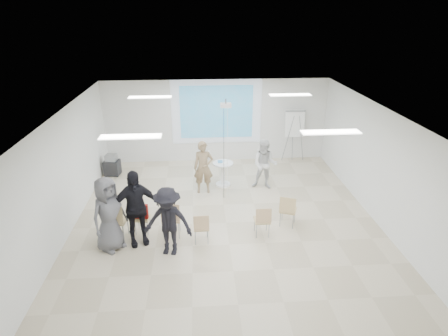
{
  "coord_description": "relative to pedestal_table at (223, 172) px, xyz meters",
  "views": [
    {
      "loc": [
        -0.68,
        -8.56,
        5.3
      ],
      "look_at": [
        0.0,
        0.8,
        1.25
      ],
      "focal_mm": 30.0,
      "sensor_mm": 36.0,
      "label": 1
    }
  ],
  "objects": [
    {
      "name": "floor",
      "position": [
        -0.08,
        -2.31,
        -0.5
      ],
      "size": [
        8.0,
        9.0,
        0.1
      ],
      "primitive_type": "cube",
      "color": "beige",
      "rests_on": "ground"
    },
    {
      "name": "ceiling",
      "position": [
        -0.08,
        -2.31,
        2.6
      ],
      "size": [
        8.0,
        9.0,
        0.1
      ],
      "primitive_type": "cube",
      "color": "white",
      "rests_on": "wall_back"
    },
    {
      "name": "wall_back",
      "position": [
        -0.08,
        2.24,
        1.05
      ],
      "size": [
        8.0,
        0.1,
        3.0
      ],
      "primitive_type": "cube",
      "color": "silver",
      "rests_on": "floor"
    },
    {
      "name": "wall_left",
      "position": [
        -4.13,
        -2.31,
        1.05
      ],
      "size": [
        0.1,
        9.0,
        3.0
      ],
      "primitive_type": "cube",
      "color": "silver",
      "rests_on": "floor"
    },
    {
      "name": "wall_right",
      "position": [
        3.97,
        -2.31,
        1.05
      ],
      "size": [
        0.1,
        9.0,
        3.0
      ],
      "primitive_type": "cube",
      "color": "silver",
      "rests_on": "floor"
    },
    {
      "name": "projection_halo",
      "position": [
        -0.08,
        2.18,
        1.4
      ],
      "size": [
        3.2,
        0.01,
        2.3
      ],
      "primitive_type": "cube",
      "color": "silver",
      "rests_on": "wall_back"
    },
    {
      "name": "projection_image",
      "position": [
        -0.08,
        2.16,
        1.4
      ],
      "size": [
        2.6,
        0.01,
        1.9
      ],
      "primitive_type": "cube",
      "color": "#3791BC",
      "rests_on": "wall_back"
    },
    {
      "name": "pedestal_table",
      "position": [
        0.0,
        0.0,
        0.0
      ],
      "size": [
        0.66,
        0.66,
        0.81
      ],
      "rotation": [
        0.0,
        0.0,
        -0.01
      ],
      "color": "white",
      "rests_on": "floor"
    },
    {
      "name": "player_left",
      "position": [
        -0.63,
        -0.42,
        0.48
      ],
      "size": [
        0.69,
        0.47,
        1.86
      ],
      "primitive_type": "imported",
      "rotation": [
        0.0,
        0.0,
        0.02
      ],
      "color": "#93795A",
      "rests_on": "floor"
    },
    {
      "name": "player_right",
      "position": [
        1.28,
        -0.28,
        0.44
      ],
      "size": [
        1.01,
        0.89,
        1.77
      ],
      "primitive_type": "imported",
      "rotation": [
        0.0,
        0.0,
        -0.28
      ],
      "color": "white",
      "rests_on": "floor"
    },
    {
      "name": "controller_left",
      "position": [
        -0.45,
        -0.17,
        0.78
      ],
      "size": [
        0.05,
        0.13,
        0.04
      ],
      "primitive_type": "cube",
      "rotation": [
        0.0,
        0.0,
        0.02
      ],
      "color": "white",
      "rests_on": "player_left"
    },
    {
      "name": "controller_right",
      "position": [
        1.1,
        -0.03,
        0.74
      ],
      "size": [
        0.07,
        0.12,
        0.04
      ],
      "primitive_type": "cube",
      "rotation": [
        0.0,
        0.0,
        -0.28
      ],
      "color": "white",
      "rests_on": "player_right"
    },
    {
      "name": "chair_far_left",
      "position": [
        -2.81,
        -2.89,
        0.14
      ],
      "size": [
        0.53,
        0.56,
        0.99
      ],
      "rotation": [
        0.0,
        0.0,
        -0.13
      ],
      "color": "tan",
      "rests_on": "floor"
    },
    {
      "name": "chair_left_mid",
      "position": [
        -2.23,
        -2.65,
        0.03
      ],
      "size": [
        0.42,
        0.44,
        0.8
      ],
      "rotation": [
        0.0,
        0.0,
        -0.12
      ],
      "color": "tan",
      "rests_on": "floor"
    },
    {
      "name": "chair_left_inner",
      "position": [
        -1.48,
        -2.86,
        0.13
      ],
      "size": [
        0.46,
        0.5,
        0.97
      ],
      "rotation": [
        0.0,
        0.0,
        -0.03
      ],
      "color": "tan",
      "rests_on": "floor"
    },
    {
      "name": "chair_center",
      "position": [
        -0.75,
        -3.17,
        0.02
      ],
      "size": [
        0.38,
        0.41,
        0.8
      ],
      "rotation": [
        0.0,
        0.0,
        0.03
      ],
      "color": "tan",
      "rests_on": "floor"
    },
    {
      "name": "chair_right_inner",
      "position": [
        0.77,
        -2.99,
        0.04
      ],
      "size": [
        0.39,
        0.42,
        0.83
      ],
      "rotation": [
        0.0,
        0.0,
        0.0
      ],
      "color": "tan",
      "rests_on": "floor"
    },
    {
      "name": "chair_right_far",
      "position": [
        1.5,
        -2.58,
        0.08
      ],
      "size": [
        0.55,
        0.57,
        0.88
      ],
      "rotation": [
        0.0,
        0.0,
        -0.38
      ],
      "color": "tan",
      "rests_on": "floor"
    },
    {
      "name": "red_jacket",
      "position": [
        -2.23,
        -2.8,
        0.27
      ],
      "size": [
        0.4,
        0.13,
        0.37
      ],
      "primitive_type": "cube",
      "rotation": [
        0.0,
        0.0,
        -0.12
      ],
      "color": "#A11813",
      "rests_on": "chair_left_mid"
    },
    {
      "name": "laptop",
      "position": [
        -1.48,
        -2.76,
        0.07
      ],
      "size": [
        0.36,
        0.27,
        0.03
      ],
      "primitive_type": "imported",
      "rotation": [
        0.0,
        0.0,
        3.12
      ],
      "color": "black",
      "rests_on": "chair_left_inner"
    },
    {
      "name": "audience_left",
      "position": [
        -2.28,
        -3.06,
        0.65
      ],
      "size": [
        1.45,
        1.13,
        2.19
      ],
      "primitive_type": "imported",
      "rotation": [
        0.0,
        0.0,
        0.32
      ],
      "color": "black",
      "rests_on": "floor"
    },
    {
      "name": "audience_mid",
      "position": [
        -1.49,
        -3.53,
        0.51
      ],
      "size": [
        1.35,
        0.92,
        1.91
      ],
      "primitive_type": "imported",
      "rotation": [
        0.0,
        0.0,
        -0.21
      ],
      "color": "black",
      "rests_on": "floor"
    },
    {
      "name": "audience_outer",
      "position": [
        -2.87,
        -3.23,
        0.58
      ],
      "size": [
        1.14,
        1.19,
        2.05
      ],
      "primitive_type": "imported",
      "rotation": [
        0.0,
        0.0,
        0.89
      ],
      "color": "slate",
      "rests_on": "floor"
    },
    {
      "name": "flipchart_easel",
      "position": [
        2.74,
        1.93,
        0.96
      ],
      "size": [
        0.83,
        0.62,
        1.91
      ],
      "rotation": [
        0.0,
        0.0,
        -0.04
      ],
      "color": "gray",
      "rests_on": "floor"
    },
    {
      "name": "av_cart",
      "position": [
        -3.71,
        1.06,
        -0.1
      ],
      "size": [
        0.55,
        0.47,
        0.75
      ],
      "rotation": [
        0.0,
        0.0,
        -0.15
      ],
      "color": "black",
      "rests_on": "floor"
    },
    {
      "name": "ceiling_projector",
      "position": [
        0.02,
        -0.82,
        2.24
      ],
      "size": [
        0.3,
        0.25,
        3.0
      ],
      "color": "white",
      "rests_on": "ceiling"
    },
    {
      "name": "fluor_panel_nw",
      "position": [
        -2.08,
        -0.31,
        2.52
      ],
      "size": [
        1.2,
        0.3,
        0.02
      ],
      "primitive_type": "cube",
      "color": "white",
      "rests_on": "ceiling"
    },
    {
      "name": "fluor_panel_ne",
      "position": [
        1.92,
        -0.31,
        2.52
      ],
      "size": [
        1.2,
        0.3,
        0.02
      ],
      "primitive_type": "cube",
      "color": "white",
      "rests_on": "ceiling"
    },
    {
      "name": "fluor_panel_sw",
      "position": [
        -2.08,
        -3.81,
        2.52
      ],
      "size": [
        1.2,
        0.3,
        0.02
      ],
      "primitive_type": "cube",
      "color": "white",
      "rests_on": "ceiling"
    },
    {
      "name": "fluor_panel_se",
      "position": [
        1.92,
        -3.81,
        2.52
      ],
      "size": [
        1.2,
        0.3,
        0.02
      ],
      "primitive_type": "cube",
      "color": "white",
      "rests_on": "ceiling"
    }
  ]
}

